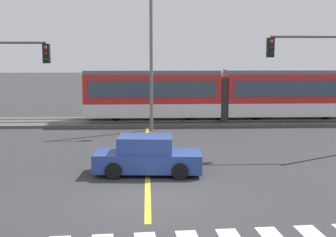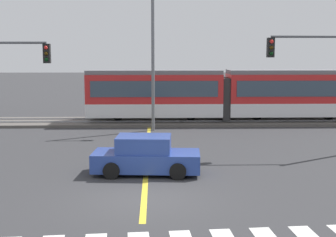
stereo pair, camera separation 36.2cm
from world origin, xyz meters
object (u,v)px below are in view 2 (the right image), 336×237
at_px(light_rail_tram, 224,93).
at_px(street_lamp_centre, 156,50).
at_px(sedan_crossing, 146,156).
at_px(traffic_light_mid_right, 324,70).

height_order(light_rail_tram, street_lamp_centre, street_lamp_centre).
bearing_deg(sedan_crossing, street_lamp_centre, 87.39).
bearing_deg(street_lamp_centre, traffic_light_mid_right, -41.80).
bearing_deg(traffic_light_mid_right, street_lamp_centre, 138.20).
distance_m(sedan_crossing, street_lamp_centre, 11.25).
relative_size(traffic_light_mid_right, street_lamp_centre, 0.69).
relative_size(sedan_crossing, traffic_light_mid_right, 0.73).
bearing_deg(traffic_light_mid_right, sedan_crossing, -157.02).
relative_size(sedan_crossing, street_lamp_centre, 0.50).
xyz_separation_m(traffic_light_mid_right, street_lamp_centre, (-7.76, 6.94, 0.94)).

